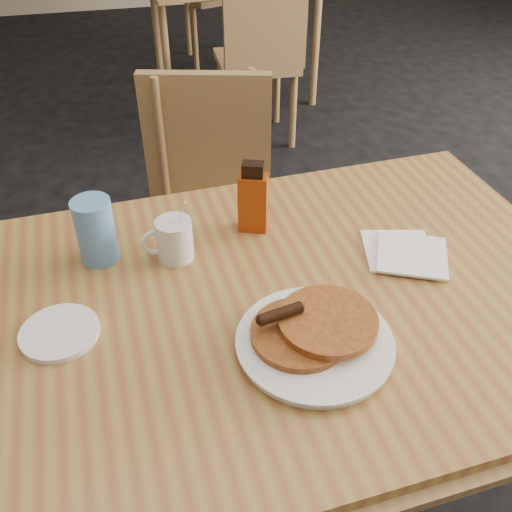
# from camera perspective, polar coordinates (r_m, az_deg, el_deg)

# --- Properties ---
(floor) EXTENTS (10.00, 10.00, 0.00)m
(floor) POSITION_cam_1_polar(r_m,az_deg,el_deg) (1.75, 0.67, -21.70)
(floor) COLOR black
(floor) RESTS_ON ground
(main_table) EXTENTS (1.39, 0.98, 0.75)m
(main_table) POSITION_cam_1_polar(r_m,az_deg,el_deg) (1.16, 2.04, -5.45)
(main_table) COLOR olive
(main_table) RESTS_ON floor
(chair_main_far) EXTENTS (0.50, 0.50, 0.90)m
(chair_main_far) POSITION_cam_1_polar(r_m,az_deg,el_deg) (1.84, -4.15, 6.19)
(chair_main_far) COLOR #997048
(chair_main_far) RESTS_ON floor
(chair_neighbor_near) EXTENTS (0.43, 0.43, 0.91)m
(chair_neighbor_near) POSITION_cam_1_polar(r_m,az_deg,el_deg) (3.10, 0.45, 20.12)
(chair_neighbor_near) COLOR #997048
(chair_neighbor_near) RESTS_ON floor
(pancake_plate) EXTENTS (0.28, 0.28, 0.07)m
(pancake_plate) POSITION_cam_1_polar(r_m,az_deg,el_deg) (1.03, 5.81, -8.08)
(pancake_plate) COLOR white
(pancake_plate) RESTS_ON main_table
(coffee_mug) EXTENTS (0.11, 0.08, 0.14)m
(coffee_mug) POSITION_cam_1_polar(r_m,az_deg,el_deg) (1.21, -8.25, 1.69)
(coffee_mug) COLOR white
(coffee_mug) RESTS_ON main_table
(syrup_bottle) EXTENTS (0.07, 0.06, 0.17)m
(syrup_bottle) POSITION_cam_1_polar(r_m,az_deg,el_deg) (1.27, -0.31, 5.68)
(syrup_bottle) COLOR maroon
(syrup_bottle) RESTS_ON main_table
(napkin_stack) EXTENTS (0.20, 0.21, 0.01)m
(napkin_stack) POSITION_cam_1_polar(r_m,az_deg,el_deg) (1.27, 14.69, 0.33)
(napkin_stack) COLOR white
(napkin_stack) RESTS_ON main_table
(blue_tumbler) EXTENTS (0.09, 0.09, 0.14)m
(blue_tumbler) POSITION_cam_1_polar(r_m,az_deg,el_deg) (1.23, -15.74, 2.46)
(blue_tumbler) COLOR #568CC9
(blue_tumbler) RESTS_ON main_table
(side_saucer) EXTENTS (0.19, 0.19, 0.01)m
(side_saucer) POSITION_cam_1_polar(r_m,az_deg,el_deg) (1.11, -19.04, -7.26)
(side_saucer) COLOR white
(side_saucer) RESTS_ON main_table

